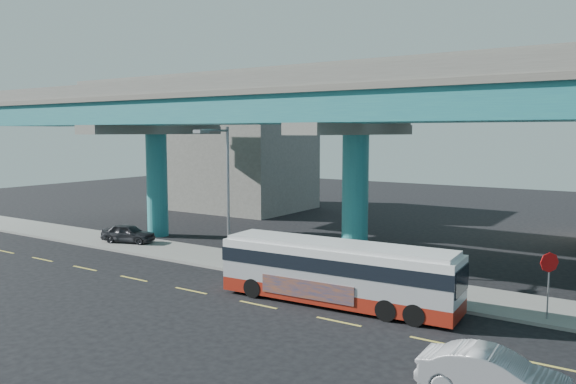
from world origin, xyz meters
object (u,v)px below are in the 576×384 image
Objects in this scene: transit_bus at (337,271)px; stop_sign at (549,271)px; sedan at (494,375)px; parked_car at (128,233)px; street_lamp at (221,177)px.

stop_sign reaches higher than transit_bus.
sedan is at bearing -113.53° from stop_sign.
parked_car is (-26.02, 9.19, 0.08)m from sedan.
parked_car is 0.51× the size of street_lamp.
transit_bus is at bearing 174.93° from stop_sign.
stop_sign is at bearing 2.62° from street_lamp.
parked_car is at bearing 164.63° from transit_bus.
street_lamp reaches higher than transit_bus.
sedan is at bearing -23.81° from street_lamp.
parked_car is at bearing 167.94° from street_lamp.
transit_bus is at bearing 54.21° from sedan.
sedan is 27.60m from parked_car.
street_lamp is (10.07, -2.15, 4.38)m from parked_car.
street_lamp reaches higher than stop_sign.
street_lamp is at bearing 160.51° from stop_sign.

